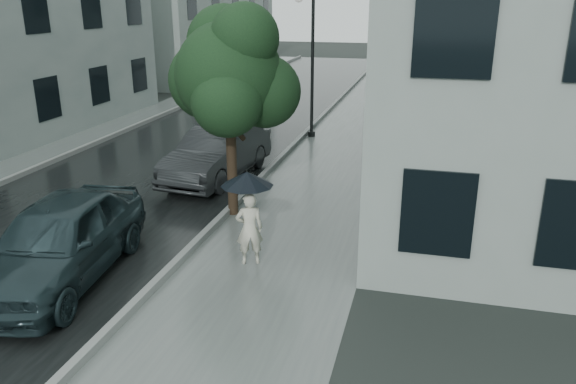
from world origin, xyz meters
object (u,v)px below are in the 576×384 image
(lamp_post, at_px, (309,57))
(street_tree, at_px, (230,73))
(pedestrian, at_px, (249,229))
(car_near, at_px, (59,240))
(car_far, at_px, (217,153))

(lamp_post, bearing_deg, street_tree, -82.95)
(pedestrian, height_order, car_near, car_near)
(car_near, distance_m, car_far, 6.63)
(pedestrian, xyz_separation_m, car_near, (-3.21, -1.50, 0.04))
(lamp_post, height_order, car_far, lamp_post)
(street_tree, relative_size, car_near, 1.08)
(pedestrian, xyz_separation_m, street_tree, (-1.25, 2.58, 2.66))
(car_near, bearing_deg, car_far, 78.42)
(street_tree, relative_size, car_far, 1.10)
(car_far, bearing_deg, street_tree, -55.13)
(car_far, bearing_deg, pedestrian, -56.82)
(pedestrian, relative_size, lamp_post, 0.29)
(street_tree, relative_size, lamp_post, 0.96)
(lamp_post, distance_m, car_far, 6.35)
(car_near, bearing_deg, street_tree, 57.51)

